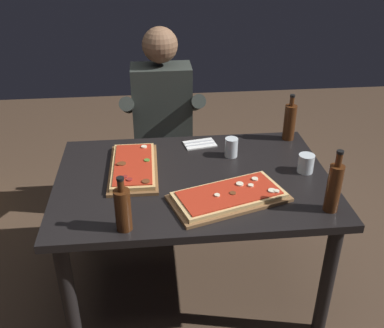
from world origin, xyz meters
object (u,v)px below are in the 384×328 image
Objects in this scene: wine_bottle_dark at (290,122)px; pizza_rectangular_left at (133,167)px; tumbler_near_camera at (305,164)px; diner_chair at (163,147)px; dining_table at (193,193)px; vinegar_bottle_green at (334,187)px; oil_bottle_amber at (123,209)px; pizza_rectangular_front at (229,196)px; tumbler_far_side at (231,148)px; seated_diner at (163,120)px.

pizza_rectangular_left is at bearing -162.68° from wine_bottle_dark.
tumbler_near_camera is at bearing -6.38° from pizza_rectangular_left.
tumbler_near_camera is 0.11× the size of diner_chair.
vinegar_bottle_green is (0.59, -0.35, 0.22)m from dining_table.
oil_bottle_amber is at bearing -99.67° from diner_chair.
dining_table is 0.34m from pizza_rectangular_left.
oil_bottle_amber reaches higher than tumbler_near_camera.
pizza_rectangular_front is 1.98× the size of vinegar_bottle_green.
oil_bottle_amber is (-0.95, -0.78, -0.01)m from wine_bottle_dark.
tumbler_far_side is at bearing -154.45° from wine_bottle_dark.
seated_diner is (-0.27, 0.96, -0.02)m from pizza_rectangular_front.
pizza_rectangular_front is 0.50m from tumbler_near_camera.
seated_diner reaches higher than wine_bottle_dark.
diner_chair is at bearing 118.87° from tumbler_far_side.
vinegar_bottle_green is at bearing -89.48° from tumbler_near_camera.
seated_diner reaches higher than pizza_rectangular_left.
tumbler_near_camera is 1.15m from diner_chair.
diner_chair is at bearing 129.89° from tumbler_near_camera.
dining_table is 0.72m from vinegar_bottle_green.
wine_bottle_dark is (0.91, 0.28, 0.09)m from pizza_rectangular_left.
oil_bottle_amber reaches higher than pizza_rectangular_left.
tumbler_near_camera is at bearing -50.11° from diner_chair.
tumbler_near_camera is at bearing 0.40° from dining_table.
wine_bottle_dark is 1.23m from oil_bottle_amber.
wine_bottle_dark is 0.21× the size of seated_diner.
oil_bottle_amber is at bearing -130.38° from dining_table.
wine_bottle_dark is at bearing 39.62° from oil_bottle_amber.
wine_bottle_dark is at bearing -32.46° from diner_chair.
diner_chair is at bearing 120.69° from vinegar_bottle_green.
tumbler_near_camera is at bearing -29.94° from tumbler_far_side.
vinegar_bottle_green is at bearing -57.27° from tumbler_far_side.
pizza_rectangular_left is 0.90m from tumbler_near_camera.
seated_diner is (-0.73, 0.35, -0.11)m from wine_bottle_dark.
tumbler_far_side reaches higher than pizza_rectangular_front.
vinegar_bottle_green is (0.44, -0.13, 0.10)m from pizza_rectangular_front.
pizza_rectangular_front is 0.44m from tumbler_far_side.
pizza_rectangular_front is at bearing 164.14° from vinegar_bottle_green.
vinegar_bottle_green reaches higher than dining_table.
vinegar_bottle_green reaches higher than oil_bottle_amber.
tumbler_near_camera is 0.91× the size of tumbler_far_side.
diner_chair is (-0.27, 1.08, -0.27)m from pizza_rectangular_front.
vinegar_bottle_green is 0.36m from tumbler_near_camera.
pizza_rectangular_front is 1.18× the size of pizza_rectangular_left.
wine_bottle_dark is at bearing 25.55° from tumbler_far_side.
diner_chair is at bearing 147.54° from wine_bottle_dark.
pizza_rectangular_left is (-0.30, 0.10, 0.11)m from dining_table.
wine_bottle_dark is 0.32× the size of diner_chair.
tumbler_near_camera reaches higher than pizza_rectangular_left.
pizza_rectangular_front is 0.47m from vinegar_bottle_green.
oil_bottle_amber is 1.32m from diner_chair.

